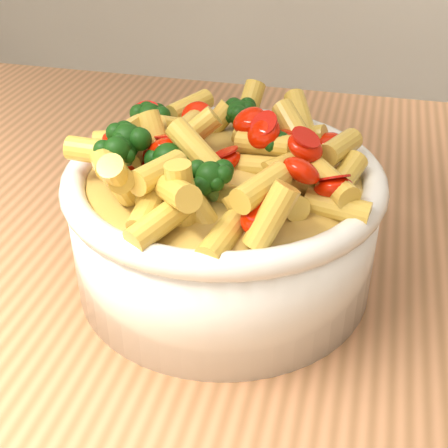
# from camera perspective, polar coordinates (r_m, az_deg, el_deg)

# --- Properties ---
(table) EXTENTS (1.20, 0.80, 0.90)m
(table) POSITION_cam_1_polar(r_m,az_deg,el_deg) (0.54, 10.89, -14.63)
(table) COLOR #B8794F
(table) RESTS_ON ground
(serving_bowl) EXTENTS (0.22, 0.22, 0.10)m
(serving_bowl) POSITION_cam_1_polar(r_m,az_deg,el_deg) (0.45, 0.00, 0.13)
(serving_bowl) COLOR white
(serving_bowl) RESTS_ON table
(pasta_salad) EXTENTS (0.18, 0.18, 0.04)m
(pasta_salad) POSITION_cam_1_polar(r_m,az_deg,el_deg) (0.42, 0.00, 6.95)
(pasta_salad) COLOR gold
(pasta_salad) RESTS_ON serving_bowl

